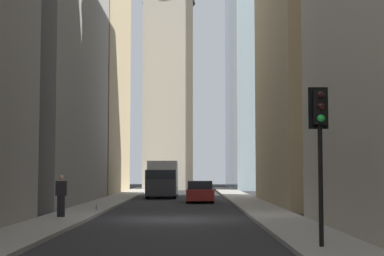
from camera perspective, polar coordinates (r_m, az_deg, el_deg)
ground_plane at (r=25.56m, az=-1.98°, el=-8.78°), size 135.00×135.00×0.00m
sidewalk_right at (r=26.09m, az=-12.01°, el=-8.45°), size 90.00×2.20×0.14m
sidewalk_left at (r=25.80m, az=8.18°, el=-8.54°), size 90.00×2.20×0.14m
building_left_midfar at (r=39.09m, az=14.70°, el=11.86°), size 15.17×10.50×25.49m
building_right_far at (r=55.89m, az=-11.91°, el=4.39°), size 15.96×10.00×20.55m
building_right_midfar at (r=39.74m, az=-17.09°, el=10.56°), size 17.45×10.50×24.04m
church_spire at (r=68.16m, az=-2.24°, el=8.46°), size 6.03×6.03×32.44m
delivery_truck at (r=46.37m, az=-2.85°, el=-4.89°), size 6.46×2.25×2.84m
sedan_red at (r=39.37m, az=0.75°, el=-6.19°), size 4.30×1.78×1.42m
traffic_light_foreground at (r=15.68m, az=12.19°, el=-0.02°), size 0.43×0.52×4.12m
pedestrian at (r=25.66m, az=-12.47°, el=-6.20°), size 0.26×0.44×1.77m
discarded_bottle at (r=29.90m, az=-9.19°, el=-7.58°), size 0.07×0.07×0.27m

